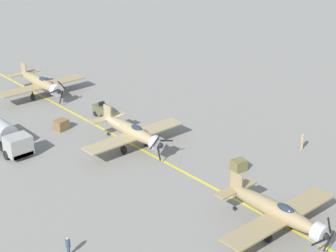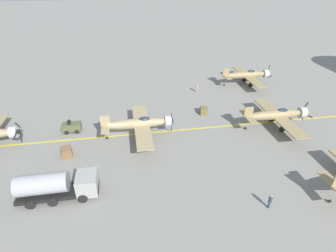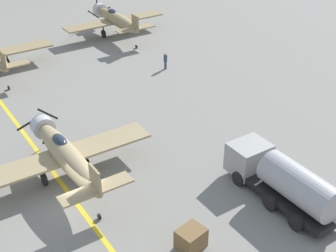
{
  "view_description": "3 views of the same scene",
  "coord_description": "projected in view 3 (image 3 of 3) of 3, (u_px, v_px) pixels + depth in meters",
  "views": [
    {
      "loc": [
        33.21,
        46.16,
        26.41
      ],
      "look_at": [
        -1.63,
        6.08,
        3.09
      ],
      "focal_mm": 60.0,
      "sensor_mm": 36.0,
      "label": 1
    },
    {
      "loc": [
        31.9,
        1.64,
        20.23
      ],
      "look_at": [
        1.59,
        6.74,
        1.85
      ],
      "focal_mm": 28.0,
      "sensor_mm": 36.0,
      "label": 2
    },
    {
      "loc": [
        -7.55,
        -21.34,
        18.83
      ],
      "look_at": [
        7.76,
        1.87,
        2.26
      ],
      "focal_mm": 50.0,
      "sensor_mm": 36.0,
      "label": 3
    }
  ],
  "objects": [
    {
      "name": "fuel_tanker",
      "position": [
        281.0,
        179.0,
        28.41
      ],
      "size": [
        2.68,
        8.0,
        2.98
      ],
      "color": "black",
      "rests_on": "ground"
    },
    {
      "name": "airplane_far_right",
      "position": [
        116.0,
        19.0,
        53.32
      ],
      "size": [
        12.0,
        9.98,
        3.79
      ],
      "rotation": [
        0.0,
        0.0,
        0.11
      ],
      "color": "#937F56",
      "rests_on": "ground"
    },
    {
      "name": "ground_plane",
      "position": [
        79.0,
        207.0,
        28.51
      ],
      "size": [
        400.0,
        400.0,
        0.0
      ],
      "primitive_type": "plane",
      "color": "gray"
    },
    {
      "name": "ground_crew_walking",
      "position": [
        165.0,
        60.0,
        45.83
      ],
      "size": [
        0.36,
        0.36,
        1.66
      ],
      "color": "#334256",
      "rests_on": "ground"
    },
    {
      "name": "taxiway_stripe",
      "position": [
        79.0,
        207.0,
        28.51
      ],
      "size": [
        0.3,
        160.0,
        0.01
      ],
      "primitive_type": "cube",
      "color": "yellow",
      "rests_on": "ground"
    },
    {
      "name": "supply_crate_by_tanker",
      "position": [
        191.0,
        239.0,
        25.32
      ],
      "size": [
        1.67,
        1.48,
        1.22
      ],
      "primitive_type": "cube",
      "rotation": [
        0.0,
        0.0,
        0.19
      ],
      "color": "brown",
      "rests_on": "ground"
    },
    {
      "name": "airplane_mid_center",
      "position": [
        65.0,
        154.0,
        29.81
      ],
      "size": [
        12.0,
        9.98,
        3.65
      ],
      "rotation": [
        0.0,
        0.0,
        -0.04
      ],
      "color": "tan",
      "rests_on": "ground"
    }
  ]
}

